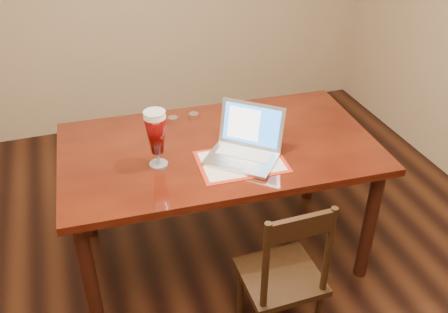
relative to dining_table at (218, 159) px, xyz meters
name	(u,v)px	position (x,y,z in m)	size (l,w,h in m)	color
room_shell	(203,14)	(-0.23, -0.56, 1.02)	(4.51, 5.01, 2.71)	tan
dining_table	(218,159)	(0.00, 0.00, 0.00)	(1.82, 1.08, 1.15)	#4E180A
dining_chair	(284,277)	(0.12, -0.69, -0.31)	(0.40, 0.38, 0.93)	black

